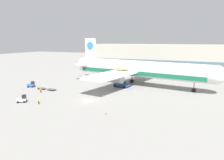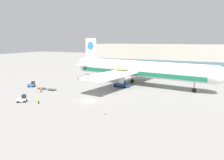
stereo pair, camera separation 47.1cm
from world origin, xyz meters
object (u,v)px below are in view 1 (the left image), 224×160
at_px(scissor_lift_loader, 122,80).
at_px(ground_crew_near, 38,100).
at_px(baggage_tug_mid, 31,85).
at_px(baggage_dolly_second, 52,89).
at_px(baggage_tug_foreground, 22,99).
at_px(baggage_dolly_lead, 42,88).
at_px(traffic_cone_near, 106,113).
at_px(ground_crew_far, 41,89).
at_px(airplane_main, 136,69).

height_order(scissor_lift_loader, ground_crew_near, scissor_lift_loader).
distance_m(baggage_tug_mid, baggage_dolly_second, 9.98).
relative_size(baggage_tug_foreground, baggage_dolly_lead, 0.75).
bearing_deg(traffic_cone_near, baggage_tug_mid, 158.03).
bearing_deg(baggage_dolly_lead, scissor_lift_loader, 35.56).
xyz_separation_m(scissor_lift_loader, ground_crew_far, (-20.01, -18.35, -1.31)).
bearing_deg(baggage_dolly_lead, traffic_cone_near, -20.26).
distance_m(airplane_main, scissor_lift_loader, 7.24).
relative_size(scissor_lift_loader, baggage_tug_mid, 2.28).
distance_m(airplane_main, ground_crew_far, 33.65).
relative_size(airplane_main, baggage_tug_foreground, 20.55).
bearing_deg(baggage_tug_mid, airplane_main, 4.39).
height_order(scissor_lift_loader, baggage_tug_mid, scissor_lift_loader).
relative_size(scissor_lift_loader, traffic_cone_near, 11.62).
height_order(baggage_dolly_lead, baggage_dolly_second, same).
bearing_deg(ground_crew_far, baggage_dolly_second, 86.22).
bearing_deg(ground_crew_near, scissor_lift_loader, -95.70).
relative_size(baggage_tug_mid, ground_crew_far, 1.58).
height_order(ground_crew_near, ground_crew_far, ground_crew_near).
xyz_separation_m(baggage_tug_foreground, traffic_cone_near, (24.21, 0.86, -0.61)).
distance_m(ground_crew_far, traffic_cone_near, 29.06).
xyz_separation_m(airplane_main, ground_crew_near, (-15.05, -33.63, -4.76)).
xyz_separation_m(scissor_lift_loader, ground_crew_near, (-11.74, -28.21, -1.29)).
relative_size(baggage_dolly_lead, ground_crew_far, 2.10).
distance_m(baggage_tug_mid, baggage_dolly_lead, 5.88).
bearing_deg(ground_crew_far, baggage_dolly_lead, 140.86).
xyz_separation_m(scissor_lift_loader, baggage_dolly_second, (-18.94, -14.52, -1.97)).
distance_m(scissor_lift_loader, baggage_dolly_lead, 27.37).
height_order(baggage_dolly_second, ground_crew_far, ground_crew_far).
relative_size(baggage_dolly_second, ground_crew_far, 2.10).
xyz_separation_m(scissor_lift_loader, baggage_tug_foreground, (-16.79, -28.77, -1.49)).
distance_m(baggage_tug_mid, ground_crew_near, 22.69).
relative_size(baggage_tug_foreground, baggage_tug_mid, 1.00).
bearing_deg(airplane_main, baggage_tug_mid, -140.85).
bearing_deg(baggage_dolly_second, airplane_main, 45.28).
relative_size(baggage_tug_mid, baggage_dolly_lead, 0.75).
height_order(baggage_tug_foreground, ground_crew_near, baggage_tug_foreground).
bearing_deg(baggage_dolly_lead, ground_crew_far, -47.59).
bearing_deg(airplane_main, ground_crew_near, -105.16).
bearing_deg(baggage_dolly_second, baggage_tug_foreground, -78.02).
xyz_separation_m(airplane_main, baggage_tug_foreground, (-20.10, -34.19, -4.96)).
distance_m(ground_crew_near, traffic_cone_near, 19.18).
distance_m(scissor_lift_loader, baggage_tug_mid, 31.78).
bearing_deg(ground_crew_near, ground_crew_far, -33.10).
height_order(baggage_tug_foreground, ground_crew_far, baggage_tug_foreground).
relative_size(scissor_lift_loader, baggage_dolly_lead, 1.71).
height_order(airplane_main, baggage_dolly_second, airplane_main).
xyz_separation_m(scissor_lift_loader, baggage_tug_mid, (-28.83, -13.28, -1.49)).
bearing_deg(airplane_main, baggage_dolly_second, -129.17).
bearing_deg(baggage_dolly_lead, baggage_tug_foreground, -62.68).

